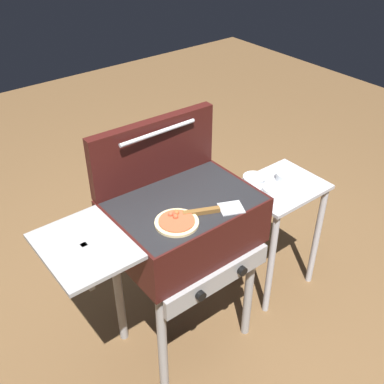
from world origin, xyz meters
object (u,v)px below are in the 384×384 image
at_px(topping_bowl_far, 273,191).
at_px(grill, 182,227).
at_px(spatula, 214,210).
at_px(topping_bowl_near, 286,177).
at_px(pizza_pepperoni, 177,222).
at_px(topping_bowl_middle, 254,180).
at_px(prep_table, 278,214).

bearing_deg(topping_bowl_far, grill, 177.32).
height_order(spatula, topping_bowl_near, spatula).
distance_m(spatula, topping_bowl_far, 0.55).
bearing_deg(pizza_pepperoni, topping_bowl_middle, 18.04).
bearing_deg(spatula, grill, 114.13).
bearing_deg(topping_bowl_near, topping_bowl_far, -162.37).
relative_size(pizza_pepperoni, spatula, 0.70).
distance_m(pizza_pepperoni, topping_bowl_near, 0.87).
xyz_separation_m(topping_bowl_far, topping_bowl_middle, (-0.01, 0.13, -0.00)).
bearing_deg(topping_bowl_far, prep_table, 16.78).
distance_m(prep_table, topping_bowl_far, 0.24).
distance_m(pizza_pepperoni, topping_bowl_far, 0.71).
xyz_separation_m(grill, prep_table, (0.67, 0.00, -0.25)).
bearing_deg(topping_bowl_far, topping_bowl_near, 17.63).
bearing_deg(prep_table, grill, -179.63).
height_order(grill, topping_bowl_far, grill).
height_order(pizza_pepperoni, topping_bowl_far, pizza_pepperoni).
bearing_deg(topping_bowl_near, pizza_pepperoni, -170.82).
height_order(prep_table, topping_bowl_middle, topping_bowl_middle).
xyz_separation_m(pizza_pepperoni, prep_table, (0.78, 0.12, -0.40)).
distance_m(topping_bowl_near, topping_bowl_middle, 0.18).
bearing_deg(pizza_pepperoni, prep_table, 8.46).
relative_size(grill, topping_bowl_middle, 8.07).
bearing_deg(topping_bowl_middle, topping_bowl_near, -27.20).
xyz_separation_m(spatula, topping_bowl_middle, (0.50, 0.25, -0.18)).
xyz_separation_m(prep_table, topping_bowl_near, (0.05, 0.02, 0.22)).
distance_m(grill, pizza_pepperoni, 0.22).
bearing_deg(prep_table, pizza_pepperoni, -171.54).
height_order(spatula, topping_bowl_middle, spatula).
height_order(grill, pizza_pepperoni, pizza_pepperoni).
distance_m(grill, topping_bowl_far, 0.57).
xyz_separation_m(prep_table, topping_bowl_middle, (-0.11, 0.10, 0.22)).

